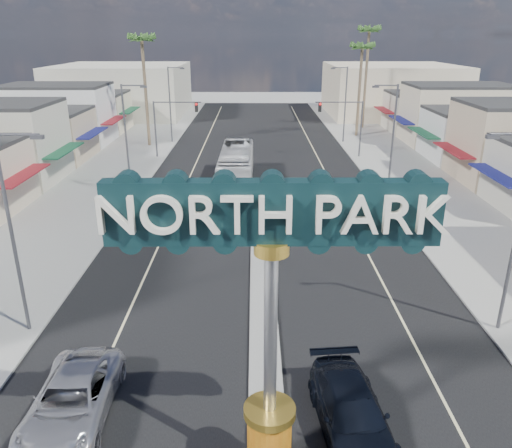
{
  "coord_description": "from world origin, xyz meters",
  "views": [
    {
      "loc": [
        -0.43,
        -9.39,
        12.54
      ],
      "look_at": [
        -0.35,
        12.61,
        4.17
      ],
      "focal_mm": 35.0,
      "sensor_mm": 36.0,
      "label": 1
    }
  ],
  "objects_px": {
    "streetlight_r_far": "(344,101)",
    "palm_right_far": "(369,36)",
    "streetlight_r_mid": "(391,135)",
    "city_bus": "(236,167)",
    "streetlight_l_far": "(171,101)",
    "car_parked_right": "(332,199)",
    "traffic_signal_right": "(345,118)",
    "palm_right_mid": "(362,51)",
    "streetlight_l_near": "(14,226)",
    "streetlight_l_mid": "(128,135)",
    "palm_left_far": "(142,44)",
    "gateway_sign": "(271,306)",
    "suv_left": "(72,401)",
    "traffic_signal_left": "(172,118)",
    "suv_right": "(351,412)"
  },
  "relations": [
    {
      "from": "streetlight_r_far",
      "to": "palm_right_far",
      "type": "height_order",
      "value": "palm_right_far"
    },
    {
      "from": "streetlight_r_mid",
      "to": "city_bus",
      "type": "bearing_deg",
      "value": 164.75
    },
    {
      "from": "streetlight_l_far",
      "to": "car_parked_right",
      "type": "height_order",
      "value": "streetlight_l_far"
    },
    {
      "from": "traffic_signal_right",
      "to": "palm_right_mid",
      "type": "bearing_deg",
      "value": 72.37
    },
    {
      "from": "streetlight_r_far",
      "to": "streetlight_l_near",
      "type": "bearing_deg",
      "value": -116.42
    },
    {
      "from": "streetlight_l_mid",
      "to": "city_bus",
      "type": "distance_m",
      "value": 9.71
    },
    {
      "from": "streetlight_l_far",
      "to": "palm_left_far",
      "type": "relative_size",
      "value": 0.69
    },
    {
      "from": "gateway_sign",
      "to": "palm_right_far",
      "type": "distance_m",
      "value": 62.2
    },
    {
      "from": "traffic_signal_right",
      "to": "streetlight_l_far",
      "type": "xyz_separation_m",
      "value": [
        -19.62,
        8.01,
        0.79
      ]
    },
    {
      "from": "streetlight_l_mid",
      "to": "palm_right_far",
      "type": "bearing_deg",
      "value": 51.52
    },
    {
      "from": "gateway_sign",
      "to": "palm_right_mid",
      "type": "relative_size",
      "value": 0.76
    },
    {
      "from": "suv_left",
      "to": "car_parked_right",
      "type": "distance_m",
      "value": 25.61
    },
    {
      "from": "traffic_signal_left",
      "to": "streetlight_r_mid",
      "type": "bearing_deg",
      "value": -35.5
    },
    {
      "from": "traffic_signal_right",
      "to": "city_bus",
      "type": "relative_size",
      "value": 0.5
    },
    {
      "from": "streetlight_r_mid",
      "to": "palm_right_far",
      "type": "height_order",
      "value": "palm_right_far"
    },
    {
      "from": "streetlight_r_mid",
      "to": "car_parked_right",
      "type": "relative_size",
      "value": 2.04
    },
    {
      "from": "gateway_sign",
      "to": "palm_right_far",
      "type": "relative_size",
      "value": 0.65
    },
    {
      "from": "traffic_signal_left",
      "to": "streetlight_l_far",
      "type": "height_order",
      "value": "streetlight_l_far"
    },
    {
      "from": "streetlight_l_far",
      "to": "traffic_signal_right",
      "type": "bearing_deg",
      "value": -22.2
    },
    {
      "from": "suv_left",
      "to": "streetlight_r_far",
      "type": "bearing_deg",
      "value": 69.07
    },
    {
      "from": "streetlight_r_mid",
      "to": "palm_right_mid",
      "type": "height_order",
      "value": "palm_right_mid"
    },
    {
      "from": "gateway_sign",
      "to": "city_bus",
      "type": "distance_m",
      "value": 31.76
    },
    {
      "from": "streetlight_l_mid",
      "to": "streetlight_r_far",
      "type": "relative_size",
      "value": 1.0
    },
    {
      "from": "traffic_signal_right",
      "to": "city_bus",
      "type": "distance_m",
      "value": 15.63
    },
    {
      "from": "suv_right",
      "to": "suv_left",
      "type": "bearing_deg",
      "value": 171.19
    },
    {
      "from": "streetlight_r_mid",
      "to": "palm_right_far",
      "type": "bearing_deg",
      "value": 81.88
    },
    {
      "from": "traffic_signal_left",
      "to": "streetlight_r_far",
      "type": "xyz_separation_m",
      "value": [
        19.62,
        8.01,
        0.79
      ]
    },
    {
      "from": "gateway_sign",
      "to": "streetlight_r_far",
      "type": "xyz_separation_m",
      "value": [
        10.43,
        50.02,
        -0.86
      ]
    },
    {
      "from": "streetlight_l_far",
      "to": "city_bus",
      "type": "relative_size",
      "value": 0.75
    },
    {
      "from": "streetlight_r_mid",
      "to": "suv_right",
      "type": "relative_size",
      "value": 1.67
    },
    {
      "from": "streetlight_r_far",
      "to": "palm_right_far",
      "type": "distance_m",
      "value": 13.21
    },
    {
      "from": "traffic_signal_right",
      "to": "car_parked_right",
      "type": "height_order",
      "value": "traffic_signal_right"
    },
    {
      "from": "palm_left_far",
      "to": "palm_right_mid",
      "type": "relative_size",
      "value": 1.08
    },
    {
      "from": "streetlight_l_far",
      "to": "streetlight_r_far",
      "type": "relative_size",
      "value": 1.0
    },
    {
      "from": "traffic_signal_left",
      "to": "streetlight_r_far",
      "type": "height_order",
      "value": "streetlight_r_far"
    },
    {
      "from": "streetlight_l_mid",
      "to": "palm_left_far",
      "type": "xyz_separation_m",
      "value": [
        -2.57,
        20.0,
        6.43
      ]
    },
    {
      "from": "traffic_signal_left",
      "to": "traffic_signal_right",
      "type": "xyz_separation_m",
      "value": [
        18.37,
        0.0,
        0.0
      ]
    },
    {
      "from": "traffic_signal_left",
      "to": "palm_left_far",
      "type": "bearing_deg",
      "value": 122.43
    },
    {
      "from": "suv_left",
      "to": "city_bus",
      "type": "relative_size",
      "value": 0.47
    },
    {
      "from": "suv_right",
      "to": "city_bus",
      "type": "bearing_deg",
      "value": 94.05
    },
    {
      "from": "palm_right_mid",
      "to": "suv_left",
      "type": "xyz_separation_m",
      "value": [
        -19.71,
        -51.54,
        -9.82
      ]
    },
    {
      "from": "palm_right_mid",
      "to": "suv_right",
      "type": "height_order",
      "value": "palm_right_mid"
    },
    {
      "from": "streetlight_l_far",
      "to": "palm_right_far",
      "type": "distance_m",
      "value": 28.29
    },
    {
      "from": "traffic_signal_right",
      "to": "palm_right_far",
      "type": "relative_size",
      "value": 0.43
    },
    {
      "from": "streetlight_r_mid",
      "to": "suv_left",
      "type": "distance_m",
      "value": 31.06
    },
    {
      "from": "streetlight_l_near",
      "to": "streetlight_r_mid",
      "type": "height_order",
      "value": "same"
    },
    {
      "from": "palm_right_mid",
      "to": "streetlight_r_far",
      "type": "bearing_deg",
      "value": -122.69
    },
    {
      "from": "palm_left_far",
      "to": "suv_right",
      "type": "distance_m",
      "value": 49.94
    },
    {
      "from": "traffic_signal_left",
      "to": "palm_right_mid",
      "type": "relative_size",
      "value": 0.5
    },
    {
      "from": "palm_right_far",
      "to": "traffic_signal_left",
      "type": "bearing_deg",
      "value": -143.33
    }
  ]
}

